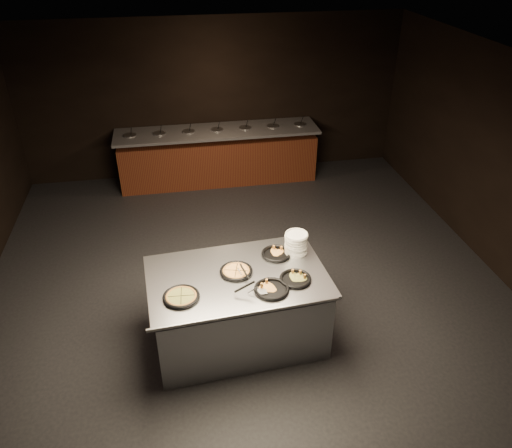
# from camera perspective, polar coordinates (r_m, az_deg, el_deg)

# --- Properties ---
(room) EXTENTS (7.02, 8.02, 2.92)m
(room) POSITION_cam_1_polar(r_m,az_deg,el_deg) (5.84, -0.70, 2.45)
(room) COLOR black
(room) RESTS_ON ground
(salad_bar) EXTENTS (3.70, 0.83, 1.18)m
(salad_bar) POSITION_cam_1_polar(r_m,az_deg,el_deg) (9.45, -4.32, 7.43)
(salad_bar) COLOR #603116
(salad_bar) RESTS_ON ground
(serving_counter) EXTENTS (2.04, 1.38, 0.94)m
(serving_counter) POSITION_cam_1_polar(r_m,az_deg,el_deg) (5.82, -2.07, -9.75)
(serving_counter) COLOR silver
(serving_counter) RESTS_ON ground
(plate_stack) EXTENTS (0.26, 0.26, 0.26)m
(plate_stack) POSITION_cam_1_polar(r_m,az_deg,el_deg) (5.80, 4.60, -2.22)
(plate_stack) COLOR white
(plate_stack) RESTS_ON serving_counter
(pan_veggie_whole) EXTENTS (0.39, 0.39, 0.04)m
(pan_veggie_whole) POSITION_cam_1_polar(r_m,az_deg,el_deg) (5.25, -8.55, -8.20)
(pan_veggie_whole) COLOR black
(pan_veggie_whole) RESTS_ON serving_counter
(pan_cheese_whole) EXTENTS (0.37, 0.37, 0.04)m
(pan_cheese_whole) POSITION_cam_1_polar(r_m,az_deg,el_deg) (5.54, -2.28, -5.39)
(pan_cheese_whole) COLOR black
(pan_cheese_whole) RESTS_ON serving_counter
(pan_cheese_slices_a) EXTENTS (0.34, 0.34, 0.04)m
(pan_cheese_slices_a) POSITION_cam_1_polar(r_m,az_deg,el_deg) (5.81, 2.31, -3.41)
(pan_cheese_slices_a) COLOR black
(pan_cheese_slices_a) RESTS_ON serving_counter
(pan_cheese_slices_b) EXTENTS (0.38, 0.38, 0.04)m
(pan_cheese_slices_b) POSITION_cam_1_polar(r_m,az_deg,el_deg) (5.29, 1.81, -7.43)
(pan_cheese_slices_b) COLOR black
(pan_cheese_slices_b) RESTS_ON serving_counter
(pan_veggie_slices) EXTENTS (0.35, 0.35, 0.04)m
(pan_veggie_slices) POSITION_cam_1_polar(r_m,az_deg,el_deg) (5.44, 4.52, -6.25)
(pan_veggie_slices) COLOR black
(pan_veggie_slices) RESTS_ON serving_counter
(server_left) EXTENTS (0.20, 0.28, 0.15)m
(server_left) POSITION_cam_1_polar(r_m,az_deg,el_deg) (5.44, -1.63, -5.48)
(server_left) COLOR silver
(server_left) RESTS_ON serving_counter
(server_right) EXTENTS (0.34, 0.10, 0.16)m
(server_right) POSITION_cam_1_polar(r_m,az_deg,el_deg) (5.20, -0.78, -7.35)
(server_right) COLOR silver
(server_right) RESTS_ON serving_counter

